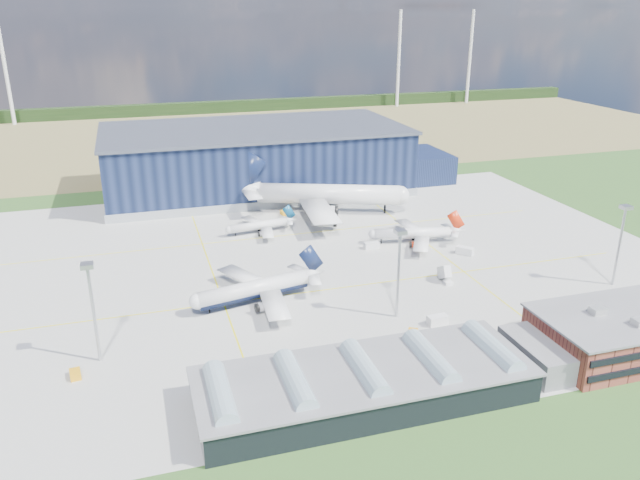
{
  "coord_description": "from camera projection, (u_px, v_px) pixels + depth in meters",
  "views": [
    {
      "loc": [
        -48.71,
        -156.73,
        72.5
      ],
      "look_at": [
        1.98,
        8.73,
        7.35
      ],
      "focal_mm": 35.0,
      "sensor_mm": 36.0,
      "label": 1
    }
  ],
  "objects": [
    {
      "name": "treeline",
      "position": [
        198.0,
        108.0,
        446.18
      ],
      "size": [
        600.0,
        8.0,
        8.0
      ],
      "primitive_type": "cube",
      "color": "black",
      "rests_on": "ground"
    },
    {
      "name": "gse_van_a",
      "position": [
        372.0,
        245.0,
        198.23
      ],
      "size": [
        4.85,
        2.14,
        2.11
      ],
      "primitive_type": "cube",
      "rotation": [
        0.0,
        0.0,
        1.58
      ],
      "color": "silver",
      "rests_on": "ground"
    },
    {
      "name": "light_mast_east",
      "position": [
        622.0,
        232.0,
        167.42
      ],
      "size": [
        2.6,
        2.6,
        23.0
      ],
      "color": "#A9ABB0",
      "rests_on": "ground"
    },
    {
      "name": "gse_tug_c",
      "position": [
        284.0,
        213.0,
        230.21
      ],
      "size": [
        2.56,
        3.66,
        1.5
      ],
      "primitive_type": "cube",
      "rotation": [
        0.0,
        0.0,
        0.13
      ],
      "color": "orange",
      "rests_on": "ground"
    },
    {
      "name": "airliner_red",
      "position": [
        413.0,
        228.0,
        201.39
      ],
      "size": [
        38.28,
        37.75,
        10.52
      ],
      "primitive_type": null,
      "rotation": [
        0.0,
        0.0,
        2.93
      ],
      "color": "silver",
      "rests_on": "ground"
    },
    {
      "name": "airstair",
      "position": [
        444.0,
        275.0,
        174.6
      ],
      "size": [
        2.49,
        5.39,
        3.35
      ],
      "primitive_type": "cube",
      "rotation": [
        0.0,
        0.0,
        -0.08
      ],
      "color": "silver",
      "rests_on": "ground"
    },
    {
      "name": "gse_van_c",
      "position": [
        438.0,
        320.0,
        150.72
      ],
      "size": [
        5.12,
        2.68,
        2.4
      ],
      "primitive_type": "cube",
      "rotation": [
        0.0,
        0.0,
        1.63
      ],
      "color": "silver",
      "rests_on": "ground"
    },
    {
      "name": "airliner_navy",
      "position": [
        253.0,
        281.0,
        160.05
      ],
      "size": [
        45.87,
        45.22,
        12.63
      ],
      "primitive_type": null,
      "rotation": [
        0.0,
        0.0,
        3.35
      ],
      "color": "silver",
      "rests_on": "ground"
    },
    {
      "name": "gse_tug_b",
      "position": [
        413.0,
        334.0,
        145.5
      ],
      "size": [
        3.6,
        4.04,
        1.46
      ],
      "primitive_type": "cube",
      "rotation": [
        0.0,
        0.0,
        -0.51
      ],
      "color": "orange",
      "rests_on": "ground"
    },
    {
      "name": "ground",
      "position": [
        322.0,
        275.0,
        179.14
      ],
      "size": [
        600.0,
        600.0,
        0.0
      ],
      "primitive_type": "plane",
      "color": "#294D1D",
      "rests_on": "ground"
    },
    {
      "name": "airliner_widebody",
      "position": [
        328.0,
        184.0,
        229.57
      ],
      "size": [
        86.26,
        85.43,
        21.89
      ],
      "primitive_type": null,
      "rotation": [
        0.0,
        0.0,
        -0.37
      ],
      "color": "silver",
      "rests_on": "ground"
    },
    {
      "name": "car_b",
      "position": [
        615.0,
        319.0,
        152.46
      ],
      "size": [
        4.06,
        2.76,
        1.27
      ],
      "primitive_type": "imported",
      "rotation": [
        0.0,
        0.0,
        1.16
      ],
      "color": "#99999E",
      "rests_on": "ground"
    },
    {
      "name": "hangar",
      "position": [
        262.0,
        161.0,
        260.65
      ],
      "size": [
        145.0,
        62.0,
        26.1
      ],
      "color": "black",
      "rests_on": "ground"
    },
    {
      "name": "gse_tug_a",
      "position": [
        75.0,
        374.0,
        129.42
      ],
      "size": [
        2.59,
        3.77,
        1.47
      ],
      "primitive_type": "cube",
      "rotation": [
        0.0,
        0.0,
        0.13
      ],
      "color": "orange",
      "rests_on": "ground"
    },
    {
      "name": "glass_concourse",
      "position": [
        381.0,
        380.0,
        122.38
      ],
      "size": [
        78.0,
        23.0,
        8.6
      ],
      "color": "black",
      "rests_on": "ground"
    },
    {
      "name": "light_mast_west",
      "position": [
        91.0,
        297.0,
        130.41
      ],
      "size": [
        2.6,
        2.6,
        23.0
      ],
      "color": "#A9ABB0",
      "rests_on": "ground"
    },
    {
      "name": "farmland",
      "position": [
        214.0,
        134.0,
        376.0
      ],
      "size": [
        600.0,
        220.0,
        0.01
      ],
      "primitive_type": "cube",
      "color": "olive",
      "rests_on": "ground"
    },
    {
      "name": "apron",
      "position": [
        313.0,
        262.0,
        188.08
      ],
      "size": [
        220.0,
        160.0,
        0.08
      ],
      "color": "#A7A7A2",
      "rests_on": "ground"
    },
    {
      "name": "gse_van_b",
      "position": [
        465.0,
        251.0,
        193.38
      ],
      "size": [
        5.31,
        5.59,
        2.43
      ],
      "primitive_type": "cube",
      "rotation": [
        0.0,
        0.0,
        0.72
      ],
      "color": "silver",
      "rests_on": "ground"
    },
    {
      "name": "airliner_regional",
      "position": [
        258.0,
        221.0,
        210.6
      ],
      "size": [
        28.79,
        28.31,
        8.4
      ],
      "primitive_type": null,
      "rotation": [
        0.0,
        0.0,
        3.27
      ],
      "color": "silver",
      "rests_on": "ground"
    },
    {
      "name": "light_mast_center",
      "position": [
        399.0,
        259.0,
        149.6
      ],
      "size": [
        2.6,
        2.6,
        23.0
      ],
      "color": "#A9ABB0",
      "rests_on": "ground"
    },
    {
      "name": "ops_building",
      "position": [
        637.0,
        330.0,
        138.84
      ],
      "size": [
        46.0,
        23.0,
        10.9
      ],
      "color": "brown",
      "rests_on": "ground"
    },
    {
      "name": "car_a",
      "position": [
        431.0,
        350.0,
        138.87
      ],
      "size": [
        4.06,
        1.91,
        1.34
      ],
      "primitive_type": "imported",
      "rotation": [
        0.0,
        0.0,
        1.65
      ],
      "color": "#99999E",
      "rests_on": "ground"
    }
  ]
}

